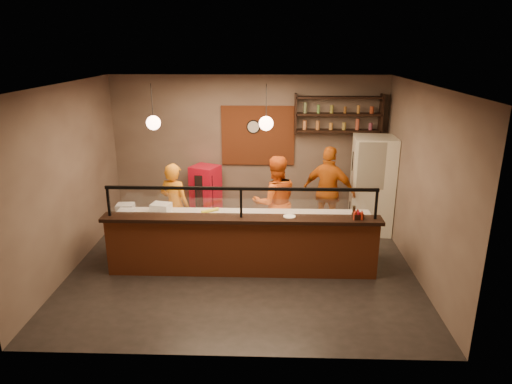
{
  "coord_description": "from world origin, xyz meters",
  "views": [
    {
      "loc": [
        0.48,
        -7.4,
        3.82
      ],
      "look_at": [
        0.23,
        0.3,
        1.31
      ],
      "focal_mm": 32.0,
      "sensor_mm": 36.0,
      "label": 1
    }
  ],
  "objects_px": {
    "red_cooler": "(206,194)",
    "pepper_mill": "(354,212)",
    "wall_clock": "(253,127)",
    "cook_left": "(175,206)",
    "condiment_caddy": "(358,216)",
    "cook_mid": "(275,202)",
    "fridge": "(372,185)",
    "cook_right": "(329,192)",
    "pizza_dough": "(306,216)"
  },
  "relations": [
    {
      "from": "cook_mid",
      "to": "fridge",
      "type": "relative_size",
      "value": 0.9
    },
    {
      "from": "red_cooler",
      "to": "pepper_mill",
      "type": "height_order",
      "value": "red_cooler"
    },
    {
      "from": "cook_left",
      "to": "cook_right",
      "type": "height_order",
      "value": "cook_right"
    },
    {
      "from": "red_cooler",
      "to": "pepper_mill",
      "type": "distance_m",
      "value": 3.76
    },
    {
      "from": "cook_right",
      "to": "condiment_caddy",
      "type": "xyz_separation_m",
      "value": [
        0.26,
        -1.81,
        0.17
      ]
    },
    {
      "from": "wall_clock",
      "to": "red_cooler",
      "type": "relative_size",
      "value": 0.23
    },
    {
      "from": "fridge",
      "to": "red_cooler",
      "type": "height_order",
      "value": "fridge"
    },
    {
      "from": "cook_right",
      "to": "condiment_caddy",
      "type": "bearing_deg",
      "value": 122.75
    },
    {
      "from": "pizza_dough",
      "to": "fridge",
      "type": "bearing_deg",
      "value": 46.12
    },
    {
      "from": "wall_clock",
      "to": "cook_left",
      "type": "distance_m",
      "value": 2.53
    },
    {
      "from": "cook_left",
      "to": "cook_mid",
      "type": "xyz_separation_m",
      "value": [
        1.93,
        0.07,
        0.07
      ]
    },
    {
      "from": "red_cooler",
      "to": "pizza_dough",
      "type": "distance_m",
      "value": 2.85
    },
    {
      "from": "cook_left",
      "to": "cook_mid",
      "type": "relative_size",
      "value": 0.92
    },
    {
      "from": "red_cooler",
      "to": "pepper_mill",
      "type": "relative_size",
      "value": 5.91
    },
    {
      "from": "cook_right",
      "to": "condiment_caddy",
      "type": "distance_m",
      "value": 1.83
    },
    {
      "from": "pizza_dough",
      "to": "pepper_mill",
      "type": "xyz_separation_m",
      "value": [
        0.75,
        -0.49,
        0.26
      ]
    },
    {
      "from": "cook_left",
      "to": "fridge",
      "type": "distance_m",
      "value": 4.07
    },
    {
      "from": "fridge",
      "to": "cook_right",
      "type": "bearing_deg",
      "value": -159.53
    },
    {
      "from": "cook_right",
      "to": "pepper_mill",
      "type": "bearing_deg",
      "value": 120.7
    },
    {
      "from": "wall_clock",
      "to": "pizza_dough",
      "type": "bearing_deg",
      "value": -65.73
    },
    {
      "from": "fridge",
      "to": "red_cooler",
      "type": "relative_size",
      "value": 1.58
    },
    {
      "from": "wall_clock",
      "to": "red_cooler",
      "type": "height_order",
      "value": "wall_clock"
    },
    {
      "from": "cook_left",
      "to": "fridge",
      "type": "height_order",
      "value": "fridge"
    },
    {
      "from": "wall_clock",
      "to": "fridge",
      "type": "height_order",
      "value": "wall_clock"
    },
    {
      "from": "cook_right",
      "to": "wall_clock",
      "type": "bearing_deg",
      "value": -6.74
    },
    {
      "from": "cook_mid",
      "to": "pizza_dough",
      "type": "xyz_separation_m",
      "value": [
        0.54,
        -0.68,
        -0.01
      ]
    },
    {
      "from": "cook_left",
      "to": "cook_right",
      "type": "relative_size",
      "value": 0.9
    },
    {
      "from": "cook_right",
      "to": "red_cooler",
      "type": "height_order",
      "value": "cook_right"
    },
    {
      "from": "cook_left",
      "to": "pepper_mill",
      "type": "distance_m",
      "value": 3.42
    },
    {
      "from": "cook_right",
      "to": "cook_mid",
      "type": "bearing_deg",
      "value": 54.09
    },
    {
      "from": "cook_mid",
      "to": "pizza_dough",
      "type": "bearing_deg",
      "value": 115.28
    },
    {
      "from": "condiment_caddy",
      "to": "pepper_mill",
      "type": "distance_m",
      "value": 0.09
    },
    {
      "from": "wall_clock",
      "to": "fridge",
      "type": "relative_size",
      "value": 0.15
    },
    {
      "from": "wall_clock",
      "to": "cook_left",
      "type": "xyz_separation_m",
      "value": [
        -1.45,
        -1.65,
        -1.25
      ]
    },
    {
      "from": "cook_mid",
      "to": "cook_right",
      "type": "height_order",
      "value": "cook_right"
    },
    {
      "from": "cook_left",
      "to": "pizza_dough",
      "type": "xyz_separation_m",
      "value": [
        2.47,
        -0.61,
        0.06
      ]
    },
    {
      "from": "condiment_caddy",
      "to": "pizza_dough",
      "type": "bearing_deg",
      "value": 147.83
    },
    {
      "from": "cook_mid",
      "to": "fridge",
      "type": "xyz_separation_m",
      "value": [
        2.02,
        0.86,
        0.1
      ]
    },
    {
      "from": "fridge",
      "to": "red_cooler",
      "type": "distance_m",
      "value": 3.59
    },
    {
      "from": "cook_left",
      "to": "cook_right",
      "type": "distance_m",
      "value": 3.11
    },
    {
      "from": "pizza_dough",
      "to": "wall_clock",
      "type": "bearing_deg",
      "value": 114.27
    },
    {
      "from": "cook_mid",
      "to": "wall_clock",
      "type": "bearing_deg",
      "value": -86.59
    },
    {
      "from": "cook_right",
      "to": "fridge",
      "type": "distance_m",
      "value": 0.96
    },
    {
      "from": "red_cooler",
      "to": "pizza_dough",
      "type": "height_order",
      "value": "red_cooler"
    },
    {
      "from": "wall_clock",
      "to": "condiment_caddy",
      "type": "distance_m",
      "value": 3.47
    },
    {
      "from": "pizza_dough",
      "to": "pepper_mill",
      "type": "height_order",
      "value": "pepper_mill"
    },
    {
      "from": "wall_clock",
      "to": "pizza_dough",
      "type": "relative_size",
      "value": 0.6
    },
    {
      "from": "wall_clock",
      "to": "cook_left",
      "type": "height_order",
      "value": "wall_clock"
    },
    {
      "from": "cook_left",
      "to": "red_cooler",
      "type": "distance_m",
      "value": 1.42
    },
    {
      "from": "cook_left",
      "to": "cook_mid",
      "type": "bearing_deg",
      "value": -156.19
    }
  ]
}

